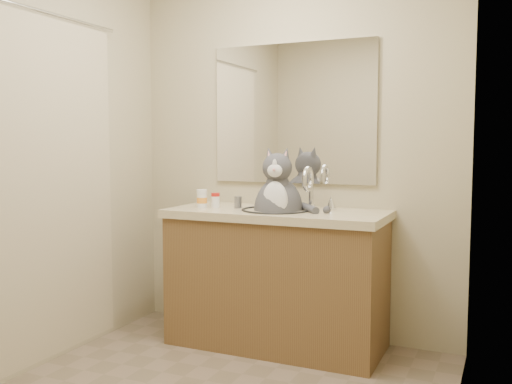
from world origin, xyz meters
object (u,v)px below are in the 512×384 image
cat (278,205)px  pill_bottle_orange (202,199)px  pill_bottle_redcap (216,200)px  grey_canister (238,202)px

cat → pill_bottle_orange: cat is taller
cat → pill_bottle_redcap: bearing=174.6°
cat → grey_canister: cat is taller
pill_bottle_redcap → grey_canister: size_ratio=1.24×
pill_bottle_redcap → grey_canister: 0.15m
pill_bottle_orange → pill_bottle_redcap: bearing=19.7°
pill_bottle_orange → grey_canister: size_ratio=1.52×
pill_bottle_redcap → pill_bottle_orange: pill_bottle_orange is taller
cat → grey_canister: size_ratio=7.98×
pill_bottle_redcap → pill_bottle_orange: (-0.08, -0.03, 0.01)m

